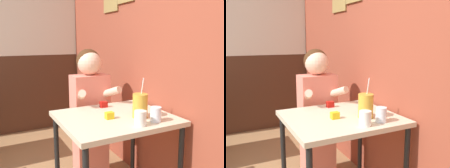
% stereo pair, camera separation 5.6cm
% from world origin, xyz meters
% --- Properties ---
extents(brick_wall_right, '(0.08, 4.50, 2.70)m').
position_xyz_m(brick_wall_right, '(1.29, 1.25, 1.35)').
color(brick_wall_right, brown).
rests_on(brick_wall_right, ground_plane).
extents(main_table, '(0.82, 0.73, 0.75)m').
position_xyz_m(main_table, '(0.82, 0.44, 0.67)').
color(main_table, beige).
rests_on(main_table, ground_plane).
extents(person_seated, '(0.42, 0.42, 1.24)m').
position_xyz_m(person_seated, '(0.84, 0.97, 0.67)').
color(person_seated, '#EA7F6B').
rests_on(person_seated, ground_plane).
extents(cocktail_pitcher, '(0.11, 0.11, 0.30)m').
position_xyz_m(cocktail_pitcher, '(0.96, 0.32, 0.84)').
color(cocktail_pitcher, gold).
rests_on(cocktail_pitcher, main_table).
extents(glass_near_pitcher, '(0.08, 0.08, 0.10)m').
position_xyz_m(glass_near_pitcher, '(1.01, 0.19, 0.80)').
color(glass_near_pitcher, silver).
rests_on(glass_near_pitcher, main_table).
extents(glass_center, '(0.08, 0.08, 0.10)m').
position_xyz_m(glass_center, '(0.87, 0.17, 0.80)').
color(glass_center, silver).
rests_on(glass_center, main_table).
extents(condiment_ketchup, '(0.06, 0.04, 0.05)m').
position_xyz_m(condiment_ketchup, '(0.85, 0.70, 0.78)').
color(condiment_ketchup, '#B7140F').
rests_on(condiment_ketchup, main_table).
extents(condiment_mustard, '(0.06, 0.04, 0.05)m').
position_xyz_m(condiment_mustard, '(0.75, 0.40, 0.78)').
color(condiment_mustard, yellow).
rests_on(condiment_mustard, main_table).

